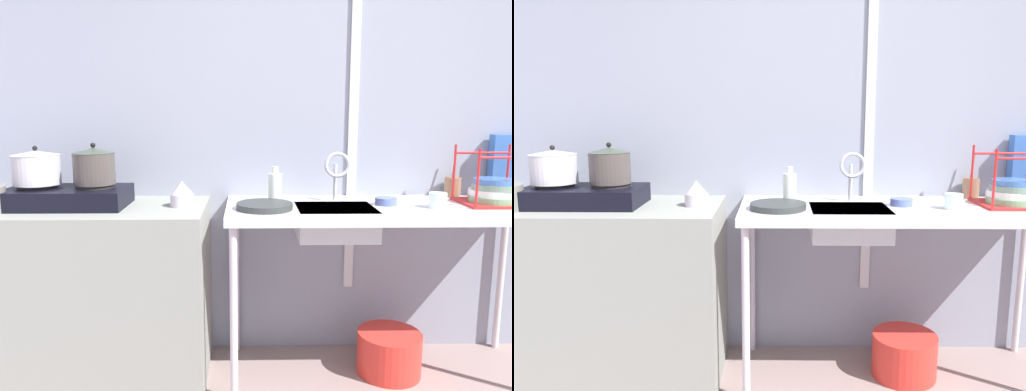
% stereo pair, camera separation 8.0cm
% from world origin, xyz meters
% --- Properties ---
extents(wall_back, '(5.08, 0.10, 2.41)m').
position_xyz_m(wall_back, '(0.00, 1.78, 1.21)').
color(wall_back, '#8F95A6').
rests_on(wall_back, ground).
extents(wall_metal_strip, '(0.05, 0.01, 1.93)m').
position_xyz_m(wall_metal_strip, '(-0.10, 1.72, 1.33)').
color(wall_metal_strip, silver).
extents(counter_concrete, '(1.25, 0.60, 0.89)m').
position_xyz_m(counter_concrete, '(-1.50, 1.43, 0.44)').
color(counter_concrete, gray).
rests_on(counter_concrete, ground).
extents(counter_sink, '(1.57, 0.60, 0.89)m').
position_xyz_m(counter_sink, '(0.02, 1.43, 0.82)').
color(counter_sink, silver).
rests_on(counter_sink, ground).
extents(stove, '(0.57, 0.33, 0.11)m').
position_xyz_m(stove, '(-1.54, 1.43, 0.94)').
color(stove, black).
rests_on(stove, counter_concrete).
extents(pot_on_left_burner, '(0.22, 0.22, 0.19)m').
position_xyz_m(pot_on_left_burner, '(-1.68, 1.43, 1.08)').
color(pot_on_left_burner, silver).
rests_on(pot_on_left_burner, stove).
extents(pot_on_right_burner, '(0.20, 0.20, 0.20)m').
position_xyz_m(pot_on_right_burner, '(-1.40, 1.43, 1.09)').
color(pot_on_right_burner, '#47403D').
rests_on(pot_on_right_burner, stove).
extents(percolator, '(0.12, 0.12, 0.13)m').
position_xyz_m(percolator, '(-0.99, 1.43, 0.95)').
color(percolator, silver).
rests_on(percolator, counter_concrete).
extents(sink_basin, '(0.37, 0.31, 0.14)m').
position_xyz_m(sink_basin, '(-0.24, 1.38, 0.82)').
color(sink_basin, silver).
rests_on(sink_basin, counter_sink).
extents(faucet, '(0.13, 0.08, 0.26)m').
position_xyz_m(faucet, '(-0.21, 1.52, 1.06)').
color(faucet, silver).
rests_on(faucet, counter_sink).
extents(frying_pan, '(0.27, 0.27, 0.03)m').
position_xyz_m(frying_pan, '(-0.59, 1.35, 0.90)').
color(frying_pan, '#303433').
rests_on(frying_pan, counter_sink).
extents(dish_rack, '(0.30, 0.28, 0.29)m').
position_xyz_m(dish_rack, '(0.55, 1.46, 0.95)').
color(dish_rack, red).
rests_on(dish_rack, counter_sink).
extents(cup_by_rack, '(0.08, 0.08, 0.07)m').
position_xyz_m(cup_by_rack, '(0.24, 1.36, 0.93)').
color(cup_by_rack, white).
rests_on(cup_by_rack, counter_sink).
extents(small_bowl_on_drainboard, '(0.11, 0.11, 0.04)m').
position_xyz_m(small_bowl_on_drainboard, '(0.02, 1.45, 0.91)').
color(small_bowl_on_drainboard, '#5768A8').
rests_on(small_bowl_on_drainboard, counter_sink).
extents(bottle_by_sink, '(0.07, 0.07, 0.18)m').
position_xyz_m(bottle_by_sink, '(-0.53, 1.51, 0.97)').
color(bottle_by_sink, white).
rests_on(bottle_by_sink, counter_sink).
extents(cereal_box, '(0.17, 0.09, 0.33)m').
position_xyz_m(cereal_box, '(0.73, 1.67, 1.06)').
color(cereal_box, '#386ABC').
rests_on(cereal_box, counter_sink).
extents(utensil_jar, '(0.09, 0.09, 0.24)m').
position_xyz_m(utensil_jar, '(0.44, 1.66, 0.94)').
color(utensil_jar, '#91694C').
rests_on(utensil_jar, counter_sink).
extents(bucket_on_floor, '(0.33, 0.33, 0.22)m').
position_xyz_m(bucket_on_floor, '(0.06, 1.42, 0.11)').
color(bucket_on_floor, red).
rests_on(bucket_on_floor, ground).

